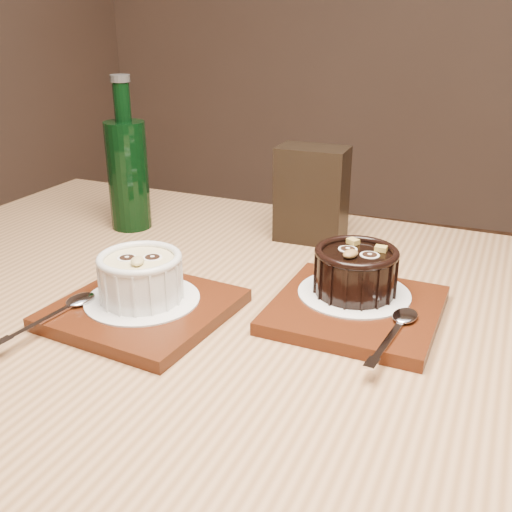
{
  "coord_description": "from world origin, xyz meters",
  "views": [
    {
      "loc": [
        0.14,
        -0.71,
        1.07
      ],
      "look_at": [
        -0.08,
        -0.13,
        0.81
      ],
      "focal_mm": 42.0,
      "sensor_mm": 36.0,
      "label": 1
    }
  ],
  "objects_px": {
    "ramekin_white": "(141,275)",
    "ramekin_dark": "(356,269)",
    "table": "(269,389)",
    "tray_left": "(143,309)",
    "tray_right": "(356,310)",
    "condiment_stand": "(312,194)",
    "green_bottle": "(128,171)"
  },
  "relations": [
    {
      "from": "tray_left",
      "to": "ramekin_white",
      "type": "distance_m",
      "value": 0.04
    },
    {
      "from": "ramekin_white",
      "to": "condiment_stand",
      "type": "height_order",
      "value": "condiment_stand"
    },
    {
      "from": "tray_left",
      "to": "green_bottle",
      "type": "distance_m",
      "value": 0.32
    },
    {
      "from": "table",
      "to": "tray_left",
      "type": "bearing_deg",
      "value": -164.25
    },
    {
      "from": "ramekin_white",
      "to": "table",
      "type": "bearing_deg",
      "value": -11.72
    },
    {
      "from": "ramekin_dark",
      "to": "condiment_stand",
      "type": "relative_size",
      "value": 0.68
    },
    {
      "from": "table",
      "to": "ramekin_dark",
      "type": "height_order",
      "value": "ramekin_dark"
    },
    {
      "from": "tray_left",
      "to": "tray_right",
      "type": "distance_m",
      "value": 0.24
    },
    {
      "from": "ramekin_white",
      "to": "tray_right",
      "type": "relative_size",
      "value": 0.53
    },
    {
      "from": "ramekin_dark",
      "to": "tray_left",
      "type": "bearing_deg",
      "value": -135.13
    },
    {
      "from": "tray_right",
      "to": "ramekin_dark",
      "type": "bearing_deg",
      "value": 108.5
    },
    {
      "from": "ramekin_white",
      "to": "tray_right",
      "type": "height_order",
      "value": "ramekin_white"
    },
    {
      "from": "table",
      "to": "ramekin_white",
      "type": "height_order",
      "value": "ramekin_white"
    },
    {
      "from": "ramekin_white",
      "to": "ramekin_dark",
      "type": "height_order",
      "value": "same"
    },
    {
      "from": "ramekin_white",
      "to": "tray_right",
      "type": "bearing_deg",
      "value": -5.11
    },
    {
      "from": "table",
      "to": "ramekin_white",
      "type": "relative_size",
      "value": 13.06
    },
    {
      "from": "condiment_stand",
      "to": "tray_right",
      "type": "bearing_deg",
      "value": -61.41
    },
    {
      "from": "ramekin_dark",
      "to": "tray_right",
      "type": "bearing_deg",
      "value": -53.79
    },
    {
      "from": "green_bottle",
      "to": "ramekin_dark",
      "type": "bearing_deg",
      "value": -20.15
    },
    {
      "from": "tray_right",
      "to": "green_bottle",
      "type": "distance_m",
      "value": 0.44
    },
    {
      "from": "tray_left",
      "to": "ramekin_dark",
      "type": "height_order",
      "value": "ramekin_dark"
    },
    {
      "from": "table",
      "to": "tray_right",
      "type": "relative_size",
      "value": 6.86
    },
    {
      "from": "condiment_stand",
      "to": "green_bottle",
      "type": "relative_size",
      "value": 0.6
    },
    {
      "from": "green_bottle",
      "to": "ramekin_white",
      "type": "bearing_deg",
      "value": -55.38
    },
    {
      "from": "table",
      "to": "condiment_stand",
      "type": "relative_size",
      "value": 8.82
    },
    {
      "from": "ramekin_dark",
      "to": "condiment_stand",
      "type": "distance_m",
      "value": 0.22
    },
    {
      "from": "condiment_stand",
      "to": "table",
      "type": "bearing_deg",
      "value": -82.99
    },
    {
      "from": "ramekin_white",
      "to": "ramekin_dark",
      "type": "distance_m",
      "value": 0.24
    },
    {
      "from": "tray_left",
      "to": "ramekin_dark",
      "type": "distance_m",
      "value": 0.25
    },
    {
      "from": "tray_right",
      "to": "condiment_stand",
      "type": "xyz_separation_m",
      "value": [
        -0.12,
        0.22,
        0.06
      ]
    },
    {
      "from": "tray_right",
      "to": "green_bottle",
      "type": "xyz_separation_m",
      "value": [
        -0.4,
        0.17,
        0.08
      ]
    },
    {
      "from": "tray_left",
      "to": "condiment_stand",
      "type": "xyz_separation_m",
      "value": [
        0.11,
        0.3,
        0.06
      ]
    }
  ]
}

